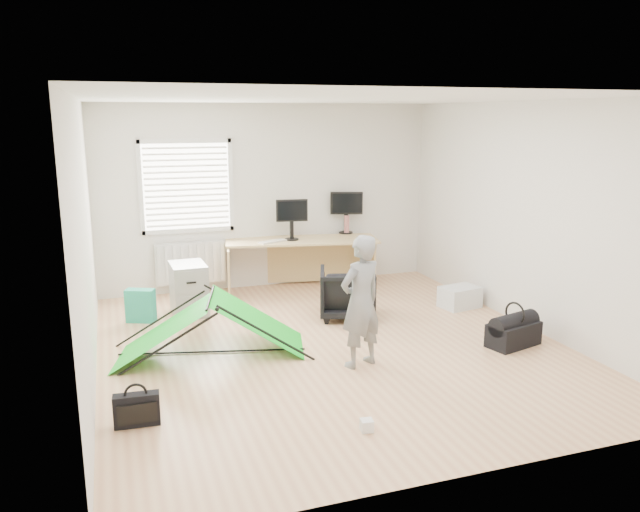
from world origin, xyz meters
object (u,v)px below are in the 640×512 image
object	(u,v)px
monitor_left	(292,225)
thermos	(347,225)
monitor_right	(346,218)
storage_crate	(460,297)
person	(361,301)
desk	(302,264)
office_chair	(347,293)
kite	(211,326)
filing_cabinet	(189,289)
duffel_bag	(513,334)
laptop_bag	(137,410)

from	to	relation	value
monitor_left	thermos	world-z (taller)	monitor_left
monitor_right	storage_crate	size ratio (longest dim) A/B	0.97
monitor_right	thermos	distance (m)	0.11
storage_crate	person	bearing A→B (deg)	-145.23
desk	monitor_left	xyz separation A→B (m)	(-0.15, 0.00, 0.60)
desk	person	world-z (taller)	person
monitor_right	office_chair	xyz separation A→B (m)	(-0.63, -1.69, -0.67)
person	kite	xyz separation A→B (m)	(-1.39, 0.83, -0.38)
storage_crate	monitor_left	bearing A→B (deg)	140.71
person	desk	bearing A→B (deg)	-115.40
storage_crate	filing_cabinet	bearing A→B (deg)	165.52
person	storage_crate	bearing A→B (deg)	-164.92
person	duffel_bag	xyz separation A→B (m)	(1.85, -0.04, -0.56)
monitor_left	person	distance (m)	2.98
person	laptop_bag	size ratio (longest dim) A/B	3.68
filing_cabinet	office_chair	bearing A→B (deg)	-24.95
monitor_left	office_chair	size ratio (longest dim) A/B	0.65
monitor_right	desk	bearing A→B (deg)	-143.15
office_chair	kite	distance (m)	1.97
monitor_right	laptop_bag	bearing A→B (deg)	-111.73
monitor_left	person	bearing A→B (deg)	-84.90
thermos	office_chair	distance (m)	1.85
thermos	person	world-z (taller)	person
person	duffel_bag	world-z (taller)	person
filing_cabinet	duffel_bag	size ratio (longest dim) A/B	1.10
office_chair	kite	xyz separation A→B (m)	(-1.84, -0.69, -0.01)
storage_crate	duffel_bag	xyz separation A→B (m)	(-0.19, -1.45, -0.01)
monitor_right	laptop_bag	size ratio (longest dim) A/B	1.31
laptop_bag	monitor_right	bearing A→B (deg)	52.77
office_chair	storage_crate	bearing A→B (deg)	-164.18
storage_crate	duffel_bag	bearing A→B (deg)	-97.61
thermos	kite	bearing A→B (deg)	-136.65
monitor_right	duffel_bag	bearing A→B (deg)	-57.23
thermos	filing_cabinet	bearing A→B (deg)	-161.42
monitor_left	kite	size ratio (longest dim) A/B	0.23
laptop_bag	thermos	bearing A→B (deg)	52.46
person	laptop_bag	xyz separation A→B (m)	(-2.25, -0.59, -0.55)
office_chair	person	size ratio (longest dim) A/B	0.51
thermos	storage_crate	bearing A→B (deg)	-61.17
laptop_bag	duffel_bag	bearing A→B (deg)	11.71
filing_cabinet	thermos	bearing A→B (deg)	16.46
desk	person	size ratio (longest dim) A/B	1.61
filing_cabinet	kite	size ratio (longest dim) A/B	0.33
desk	office_chair	distance (m)	1.45
person	kite	distance (m)	1.66
desk	office_chair	xyz separation A→B (m)	(0.15, -1.44, -0.06)
laptop_bag	duffel_bag	xyz separation A→B (m)	(4.09, 0.55, -0.01)
office_chair	kite	size ratio (longest dim) A/B	0.35
monitor_left	laptop_bag	distance (m)	4.37
thermos	office_chair	xyz separation A→B (m)	(-0.63, -1.64, -0.57)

